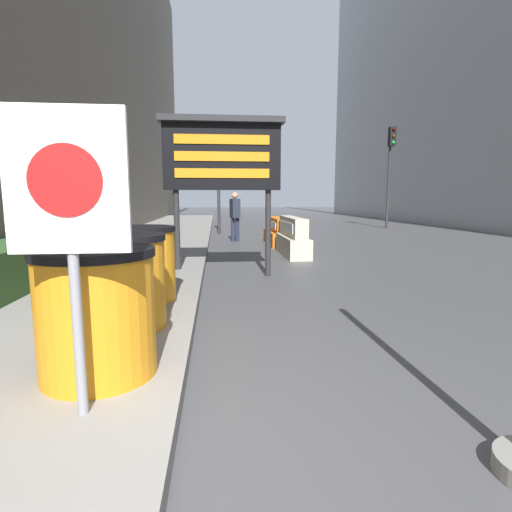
% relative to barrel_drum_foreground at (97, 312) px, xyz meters
% --- Properties ---
extents(ground_plane, '(120.00, 120.00, 0.00)m').
position_rel_barrel_drum_foreground_xyz_m(ground_plane, '(0.60, -0.90, -0.61)').
color(ground_plane, '#474749').
extents(hedge_strip, '(0.90, 6.72, 0.62)m').
position_rel_barrel_drum_foreground_xyz_m(hedge_strip, '(-2.08, 3.62, -0.15)').
color(hedge_strip, '#335628').
rests_on(hedge_strip, sidewalk_left).
extents(bare_tree, '(1.18, 1.21, 3.20)m').
position_rel_barrel_drum_foreground_xyz_m(bare_tree, '(-1.90, 7.55, 0.93)').
color(bare_tree, '#4C3D2D').
rests_on(bare_tree, sidewalk_left).
extents(barrel_drum_foreground, '(0.83, 0.83, 0.91)m').
position_rel_barrel_drum_foreground_xyz_m(barrel_drum_foreground, '(0.00, 0.00, 0.00)').
color(barrel_drum_foreground, orange).
rests_on(barrel_drum_foreground, sidewalk_left).
extents(barrel_drum_middle, '(0.83, 0.83, 0.91)m').
position_rel_barrel_drum_foreground_xyz_m(barrel_drum_middle, '(-0.06, 1.08, 0.00)').
color(barrel_drum_middle, orange).
rests_on(barrel_drum_middle, sidewalk_left).
extents(barrel_drum_back, '(0.83, 0.83, 0.91)m').
position_rel_barrel_drum_foreground_xyz_m(barrel_drum_back, '(-0.07, 2.15, 0.00)').
color(barrel_drum_back, orange).
rests_on(barrel_drum_back, sidewalk_left).
extents(warning_sign, '(0.65, 0.08, 1.74)m').
position_rel_barrel_drum_foreground_xyz_m(warning_sign, '(0.05, -0.55, 0.76)').
color(warning_sign, gray).
rests_on(warning_sign, sidewalk_left).
extents(message_board, '(2.14, 0.36, 2.77)m').
position_rel_barrel_drum_foreground_xyz_m(message_board, '(0.96, 4.27, 1.50)').
color(message_board, '#28282B').
rests_on(message_board, ground_plane).
extents(jersey_barrier_cream, '(0.52, 2.18, 0.94)m').
position_rel_barrel_drum_foreground_xyz_m(jersey_barrier_cream, '(2.73, 6.93, -0.20)').
color(jersey_barrier_cream, beige).
rests_on(jersey_barrier_cream, ground_plane).
extents(jersey_barrier_orange_near, '(0.65, 2.16, 0.81)m').
position_rel_barrel_drum_foreground_xyz_m(jersey_barrier_orange_near, '(2.73, 9.29, -0.25)').
color(jersey_barrier_orange_near, orange).
rests_on(jersey_barrier_orange_near, ground_plane).
extents(traffic_cone_near, '(0.37, 0.37, 0.66)m').
position_rel_barrel_drum_foreground_xyz_m(traffic_cone_near, '(2.99, 11.29, -0.29)').
color(traffic_cone_near, black).
rests_on(traffic_cone_near, ground_plane).
extents(traffic_cone_mid, '(0.42, 0.42, 0.75)m').
position_rel_barrel_drum_foreground_xyz_m(traffic_cone_mid, '(3.00, 10.02, -0.24)').
color(traffic_cone_mid, black).
rests_on(traffic_cone_mid, ground_plane).
extents(traffic_light_near_curb, '(0.28, 0.44, 4.10)m').
position_rel_barrel_drum_foreground_xyz_m(traffic_light_near_curb, '(0.94, 12.89, 2.36)').
color(traffic_light_near_curb, '#2D2D30').
rests_on(traffic_light_near_curb, ground_plane).
extents(traffic_light_far_side, '(0.28, 0.44, 4.58)m').
position_rel_barrel_drum_foreground_xyz_m(traffic_light_far_side, '(8.81, 15.17, 2.68)').
color(traffic_light_far_side, '#2D2D30').
rests_on(traffic_light_far_side, ground_plane).
extents(pedestrian_worker, '(0.34, 0.46, 1.60)m').
position_rel_barrel_drum_foreground_xyz_m(pedestrian_worker, '(1.44, 10.20, 0.33)').
color(pedestrian_worker, '#23283D').
rests_on(pedestrian_worker, ground_plane).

